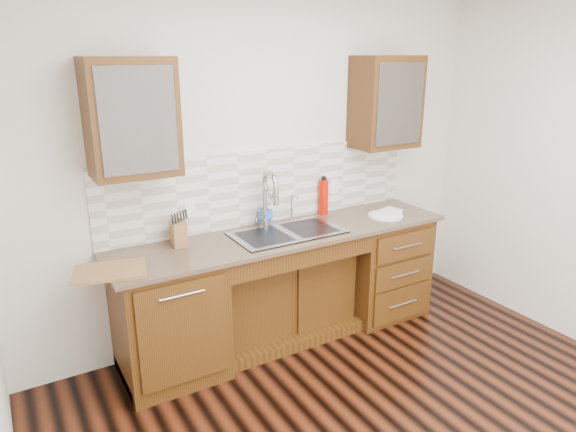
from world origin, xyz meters
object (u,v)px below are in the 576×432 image
soap_bottle (265,214)px  knife_block (179,233)px  cutting_board (110,271)px  plate (386,216)px  water_bottle (323,197)px

soap_bottle → knife_block: soap_bottle is taller
knife_block → cutting_board: knife_block is taller
soap_bottle → plate: 1.03m
soap_bottle → plate: size_ratio=0.64×
knife_block → cutting_board: (-0.54, -0.25, -0.08)m
water_bottle → plate: water_bottle is taller
soap_bottle → cutting_board: (-1.28, -0.33, -0.08)m
cutting_board → soap_bottle: bearing=14.6°
soap_bottle → water_bottle: bearing=-23.7°
plate → cutting_board: 2.25m
plate → cutting_board: bearing=-179.7°
water_bottle → soap_bottle: bearing=-179.2°
knife_block → cutting_board: bearing=-148.8°
water_bottle → knife_block: water_bottle is taller
cutting_board → knife_block: bearing=25.1°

